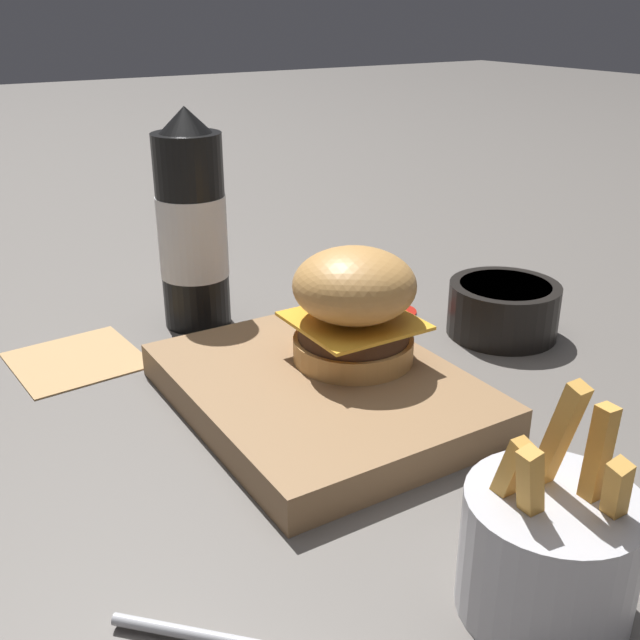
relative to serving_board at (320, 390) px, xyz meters
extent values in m
plane|color=#5B5651|center=(0.01, -0.03, -0.01)|extent=(6.00, 6.00, 0.00)
cube|color=olive|center=(0.00, 0.00, 0.00)|extent=(0.27, 0.22, 0.03)
cylinder|color=tan|center=(-0.01, 0.04, 0.02)|extent=(0.11, 0.11, 0.02)
cylinder|color=#422819|center=(-0.01, 0.04, 0.04)|extent=(0.10, 0.10, 0.01)
cube|color=gold|center=(-0.01, 0.04, 0.05)|extent=(0.10, 0.10, 0.00)
ellipsoid|color=tan|center=(-0.01, 0.04, 0.08)|extent=(0.11, 0.11, 0.06)
cylinder|color=black|center=(-0.22, -0.02, 0.09)|extent=(0.07, 0.07, 0.20)
cylinder|color=silver|center=(-0.22, -0.02, 0.08)|extent=(0.07, 0.07, 0.08)
cone|color=black|center=(-0.22, -0.02, 0.20)|extent=(0.05, 0.05, 0.03)
cylinder|color=#B7B7BC|center=(0.26, -0.01, 0.02)|extent=(0.10, 0.10, 0.07)
cube|color=gold|center=(0.26, -0.03, 0.06)|extent=(0.01, 0.02, 0.07)
cube|color=gold|center=(0.24, -0.04, 0.06)|extent=(0.03, 0.01, 0.07)
cube|color=gold|center=(0.29, 0.00, 0.06)|extent=(0.02, 0.03, 0.07)
cube|color=gold|center=(0.27, 0.00, 0.07)|extent=(0.01, 0.01, 0.08)
cube|color=gold|center=(0.25, -0.01, 0.08)|extent=(0.04, 0.01, 0.10)
cylinder|color=black|center=(-0.03, 0.24, 0.01)|extent=(0.11, 0.11, 0.05)
cylinder|color=#CC4C33|center=(-0.03, 0.24, 0.04)|extent=(0.09, 0.09, 0.01)
cylinder|color=#B2B2B7|center=(0.19, -0.19, -0.01)|extent=(0.09, 0.09, 0.01)
cylinder|color=#B21E14|center=(-0.13, 0.18, -0.01)|extent=(0.05, 0.05, 0.00)
cube|color=tan|center=(-0.20, -0.15, -0.01)|extent=(0.12, 0.12, 0.00)
camera|label=1|loc=(0.48, -0.29, 0.30)|focal=42.00mm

